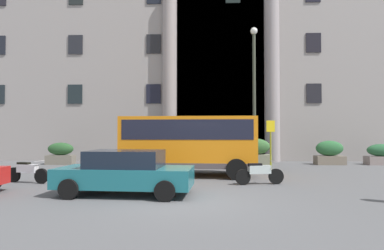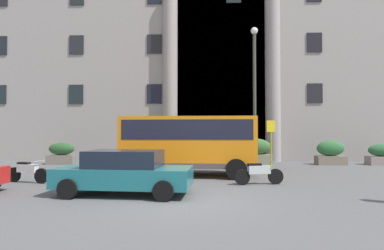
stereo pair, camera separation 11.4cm
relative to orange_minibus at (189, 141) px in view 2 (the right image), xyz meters
The scene contains 14 objects.
ground_plane 5.76m from the orange_minibus, 89.76° to the right, with size 80.00×64.00×0.12m, color #535355.
office_building_facade 15.10m from the orange_minibus, 89.85° to the left, with size 35.39×9.75×21.72m.
orange_minibus is the anchor object (origin of this frame).
bus_stop_sign 4.67m from the orange_minibus, 24.63° to the left, with size 0.44×0.08×2.65m.
hedge_planter_entrance_left 9.73m from the orange_minibus, 149.36° to the left, with size 1.71×0.73×1.38m.
hedge_planter_far_east 10.19m from the orange_minibus, 31.31° to the left, with size 1.79×0.81×1.51m.
hedge_planter_entrance_right 6.77m from the orange_minibus, 53.46° to the left, with size 2.02×0.86×1.64m.
hedge_planter_west 5.52m from the orange_minibus, 102.53° to the left, with size 2.19×0.82×1.54m.
hedge_planter_east 13.06m from the orange_minibus, 24.01° to the left, with size 1.87×0.84×1.30m.
parked_sedan_far 5.03m from the orange_minibus, 112.49° to the right, with size 4.45×2.24×1.43m.
scooter_by_planter 3.10m from the orange_minibus, 126.44° to the right, with size 1.93×0.76×0.89m.
motorcycle_near_kerb 6.94m from the orange_minibus, 160.20° to the right, with size 1.92×0.70×0.89m.
motorcycle_far_end 3.91m from the orange_minibus, 41.55° to the right, with size 1.94×0.59×0.89m.
lamppost_plaza_centre 5.77m from the orange_minibus, 42.33° to the left, with size 0.40×0.40×8.08m.
Camera 2 is at (0.64, -9.23, 2.01)m, focal length 29.36 mm.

